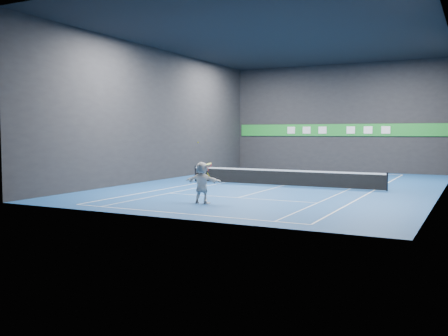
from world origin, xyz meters
The scene contains 20 objects.
ground centered at (0.00, 0.00, 0.00)m, with size 26.00×26.00×0.00m, color navy.
ceiling centered at (0.00, 0.00, 9.00)m, with size 26.00×26.00×0.00m, color black.
wall_back centered at (0.00, 13.00, 4.50)m, with size 18.00×0.10×9.00m, color black.
wall_front centered at (0.00, -13.00, 4.50)m, with size 18.00×0.10×9.00m, color black.
wall_left centered at (-9.00, 0.00, 4.50)m, with size 0.10×26.00×9.00m, color black.
wall_right centered at (9.00, 0.00, 4.50)m, with size 0.10×26.00×9.00m, color black.
baseline_near centered at (0.00, -11.89, 0.00)m, with size 10.98×0.08×0.01m, color white.
baseline_far centered at (0.00, 11.89, 0.00)m, with size 10.98×0.08×0.01m, color white.
sideline_doubles_left centered at (-5.49, 0.00, 0.00)m, with size 0.08×23.78×0.01m, color white.
sideline_doubles_right centered at (5.49, 0.00, 0.00)m, with size 0.08×23.78×0.01m, color white.
sideline_singles_left centered at (-4.11, 0.00, 0.00)m, with size 0.06×23.78×0.01m, color white.
sideline_singles_right centered at (4.11, 0.00, 0.00)m, with size 0.06×23.78×0.01m, color white.
service_line_near centered at (0.00, -6.40, 0.00)m, with size 8.23×0.06×0.01m, color white.
service_line_far centered at (0.00, 6.40, 0.00)m, with size 8.23×0.06×0.01m, color white.
center_service_line centered at (0.00, 0.00, 0.00)m, with size 0.06×12.80×0.01m, color white.
player centered at (-0.61, -8.95, 0.96)m, with size 1.78×0.57×1.92m, color silver.
tennis_ball centered at (-0.92, -8.77, 2.81)m, with size 0.06×0.06×0.06m, color #CBD423.
tennis_net centered at (0.00, 0.00, 0.54)m, with size 12.50×0.10×1.07m.
sponsor_banner centered at (0.00, 12.93, 3.50)m, with size 17.64×0.11×1.00m.
tennis_racket centered at (-0.30, -8.90, 1.71)m, with size 0.43×0.36×0.71m.
Camera 1 is at (10.69, -28.84, 3.24)m, focal length 40.00 mm.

